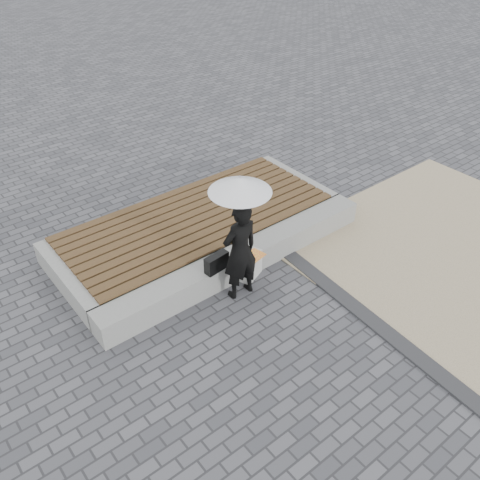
% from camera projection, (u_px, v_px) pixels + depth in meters
% --- Properties ---
extents(ground, '(80.00, 80.00, 0.00)m').
position_uv_depth(ground, '(310.00, 326.00, 7.33)').
color(ground, '#504F54').
rests_on(ground, ground).
extents(terrazzo_zone, '(5.00, 5.00, 0.02)m').
position_uv_depth(terrazzo_zone, '(468.00, 256.00, 8.61)').
color(terrazzo_zone, tan).
rests_on(terrazzo_zone, ground).
extents(edging_band, '(0.61, 5.20, 0.04)m').
position_uv_depth(edging_band, '(372.00, 321.00, 7.38)').
color(edging_band, '#2D2D30').
rests_on(edging_band, ground).
extents(seating_ledge, '(5.00, 0.45, 0.40)m').
position_uv_depth(seating_ledge, '(240.00, 260.00, 8.22)').
color(seating_ledge, gray).
rests_on(seating_ledge, ground).
extents(timber_platform, '(5.00, 2.00, 0.40)m').
position_uv_depth(timber_platform, '(197.00, 227.00, 8.98)').
color(timber_platform, gray).
rests_on(timber_platform, ground).
extents(timber_decking, '(4.60, 2.00, 0.04)m').
position_uv_depth(timber_decking, '(197.00, 216.00, 8.85)').
color(timber_decking, brown).
rests_on(timber_decking, timber_platform).
extents(woman, '(0.60, 0.40, 1.60)m').
position_uv_depth(woman, '(240.00, 251.00, 7.42)').
color(woman, black).
rests_on(woman, ground).
extents(parasol, '(0.86, 0.86, 1.10)m').
position_uv_depth(parasol, '(240.00, 185.00, 6.77)').
color(parasol, '#B9B9BE').
rests_on(parasol, ground).
extents(handbag, '(0.40, 0.18, 0.27)m').
position_uv_depth(handbag, '(217.00, 263.00, 7.63)').
color(handbag, black).
rests_on(handbag, seating_ledge).
extents(canvas_tote, '(0.45, 0.31, 0.43)m').
position_uv_depth(canvas_tote, '(251.00, 266.00, 8.08)').
color(canvas_tote, '#B8B9B4').
rests_on(canvas_tote, ground).
extents(magazine, '(0.38, 0.31, 0.01)m').
position_uv_depth(magazine, '(253.00, 256.00, 7.91)').
color(magazine, red).
rests_on(magazine, canvas_tote).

